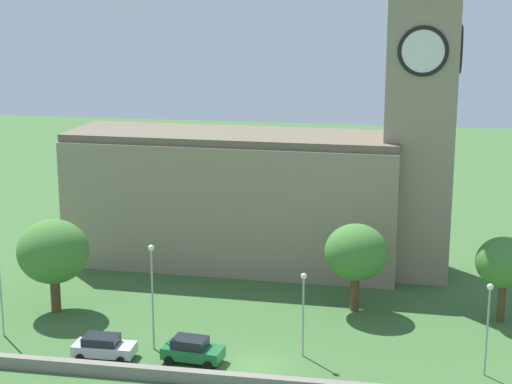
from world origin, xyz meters
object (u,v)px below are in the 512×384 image
Objects in this scene: church at (274,180)px; tree_riverside_west at (356,252)px; streetlamp_central at (303,300)px; tree_by_tower at (53,252)px; car_silver at (104,347)px; tree_riverside_east at (504,263)px; car_green at (192,350)px; streetlamp_west_mid at (152,281)px; streetlamp_east_mid at (488,314)px.

tree_riverside_west is (8.51, -10.70, -3.35)m from church.
tree_by_tower is (-20.99, 5.04, 0.82)m from streetlamp_central.
car_silver is 0.64× the size of tree_riverside_east.
tree_riverside_east is at bearing 32.79° from streetlamp_central.
car_green is 0.71× the size of streetlamp_central.
tree_by_tower is (-10.14, 5.82, -0.15)m from streetlamp_west_mid.
church is at bearing 44.63° from tree_by_tower.
tree_riverside_east is at bearing 23.38° from car_silver.
church reaches higher than tree_riverside_west.
streetlamp_east_mid reaches higher than car_silver.
car_silver is 0.57× the size of tree_by_tower.
tree_riverside_east reaches higher than car_silver.
tree_riverside_east is at bearing 28.24° from car_green.
car_silver is at bearing -143.43° from tree_riverside_west.
car_green is 8.57m from streetlamp_central.
car_silver is at bearing -156.62° from tree_riverside_east.
streetlamp_east_mid reaches higher than streetlamp_central.
streetlamp_central is at bearing -107.43° from tree_riverside_west.
church is at bearing 105.09° from streetlamp_central.
tree_riverside_east is at bearing 21.83° from streetlamp_west_mid.
streetlamp_central is 10.13m from tree_riverside_west.
church reaches higher than streetlamp_east_mid.
car_green is 25.38m from tree_riverside_east.
car_green is 0.64× the size of tree_riverside_east.
church is at bearing 84.93° from car_green.
tree_by_tower is (-15.50, -15.30, -3.25)m from church.
car_silver is 1.00× the size of car_green.
tree_riverside_east is (22.09, 11.86, 3.92)m from car_green.
church is 23.12m from tree_riverside_east.
tree_by_tower is at bearing -135.37° from church.
streetlamp_west_mid is at bearing 179.82° from streetlamp_east_mid.
streetlamp_central is 0.85× the size of tree_riverside_west.
church is at bearing 151.40° from tree_riverside_east.
church is 21.45m from streetlamp_central.
church is 5.57× the size of streetlamp_east_mid.
streetlamp_west_mid reaches higher than car_green.
streetlamp_west_mid is at bearing 34.88° from car_silver.
car_silver is at bearing -175.57° from streetlamp_east_mid.
tree_by_tower is at bearing 170.03° from streetlamp_east_mid.
streetlamp_central is (10.84, 0.79, -0.97)m from streetlamp_west_mid.
streetlamp_west_mid is 11.70m from tree_by_tower.
tree_riverside_west is at bearing -51.50° from church.
streetlamp_central is (7.51, 2.47, 3.33)m from car_green.
tree_by_tower is at bearing 150.89° from car_green.
tree_riverside_east is at bearing -1.20° from tree_riverside_west.
church reaches higher than tree_riverside_east.
streetlamp_east_mid is at bearing -101.15° from tree_riverside_east.
streetlamp_west_mid is 1.03× the size of tree_by_tower.
car_green is 16.55m from tree_riverside_west.
car_green is at bearing 3.97° from car_silver.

